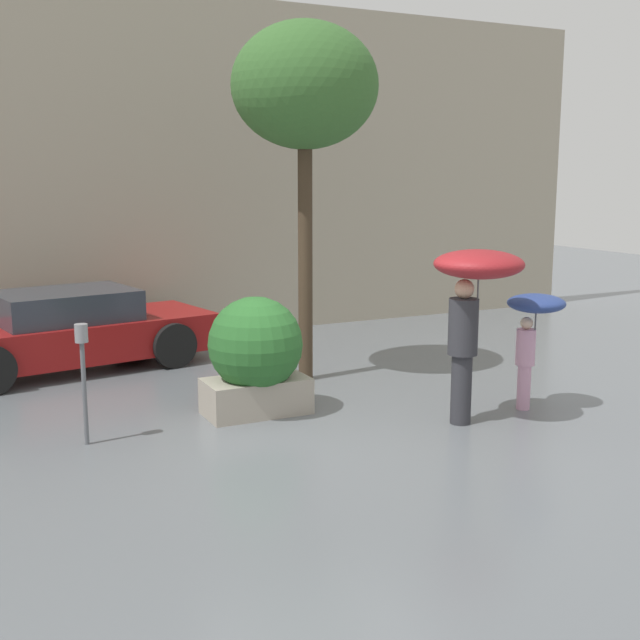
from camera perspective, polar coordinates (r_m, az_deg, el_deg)
ground_plane at (r=8.97m, az=0.04°, el=-8.66°), size 40.00×40.00×0.00m
building_facade at (r=14.60m, az=-11.45°, el=10.43°), size 18.00×0.30×6.00m
planter_box at (r=9.83m, az=-4.61°, el=-2.45°), size 1.27×1.16×1.46m
person_adult at (r=9.38m, az=10.90°, el=2.25°), size 1.03×1.03×2.07m
person_child at (r=10.22m, az=14.91°, el=0.04°), size 0.71×0.71×1.47m
parked_car_near at (r=12.69m, az=-17.55°, el=-0.82°), size 4.58×2.47×1.21m
street_tree at (r=11.30m, az=-1.09°, el=16.09°), size 2.01×2.01×4.96m
parking_meter at (r=9.00m, az=-16.53°, el=-2.67°), size 0.14×0.14×1.34m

